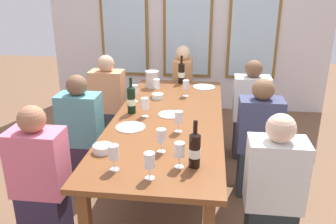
{
  "coord_description": "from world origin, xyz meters",
  "views": [
    {
      "loc": [
        0.36,
        -2.91,
        1.87
      ],
      "look_at": [
        0.0,
        -0.01,
        0.79
      ],
      "focal_mm": 37.55,
      "sensor_mm": 36.0,
      "label": 1
    }
  ],
  "objects_px": {
    "white_plate_2": "(130,127)",
    "wine_glass_4": "(157,84)",
    "white_plate_0": "(170,115)",
    "wine_glass_3": "(145,104)",
    "wine_glass_7": "(150,162)",
    "seated_person_6": "(183,89)",
    "wine_glass_0": "(135,91)",
    "wine_glass_2": "(114,153)",
    "wine_bottle_0": "(131,99)",
    "tasting_bowl_1": "(158,96)",
    "seated_person_2": "(41,183)",
    "metal_pitcher": "(152,79)",
    "wine_glass_8": "(186,85)",
    "wine_bottle_1": "(195,149)",
    "tasting_bowl_0": "(103,149)",
    "seated_person_3": "(273,195)",
    "seated_person_5": "(250,112)",
    "seated_person_4": "(108,105)",
    "white_plate_1": "(204,87)",
    "wine_glass_1": "(161,136)",
    "wine_glass_6": "(179,118)",
    "seated_person_1": "(258,142)",
    "dining_table": "(168,124)",
    "wine_glass_5": "(179,151)",
    "wine_bottle_2": "(181,73)",
    "seated_person_0": "(81,136)"
  },
  "relations": [
    {
      "from": "tasting_bowl_0",
      "to": "wine_glass_7",
      "type": "relative_size",
      "value": 0.79
    },
    {
      "from": "white_plate_2",
      "to": "wine_bottle_1",
      "type": "xyz_separation_m",
      "value": [
        0.56,
        -0.59,
        0.12
      ]
    },
    {
      "from": "dining_table",
      "to": "wine_glass_5",
      "type": "bearing_deg",
      "value": -78.41
    },
    {
      "from": "seated_person_1",
      "to": "seated_person_6",
      "type": "height_order",
      "value": "same"
    },
    {
      "from": "wine_bottle_2",
      "to": "seated_person_2",
      "type": "relative_size",
      "value": 0.3
    },
    {
      "from": "wine_bottle_0",
      "to": "tasting_bowl_1",
      "type": "relative_size",
      "value": 2.79
    },
    {
      "from": "wine_glass_2",
      "to": "white_plate_1",
      "type": "bearing_deg",
      "value": 75.12
    },
    {
      "from": "wine_bottle_0",
      "to": "seated_person_6",
      "type": "distance_m",
      "value": 1.6
    },
    {
      "from": "white_plate_0",
      "to": "seated_person_2",
      "type": "bearing_deg",
      "value": -132.06
    },
    {
      "from": "wine_glass_0",
      "to": "wine_glass_2",
      "type": "relative_size",
      "value": 1.0
    },
    {
      "from": "tasting_bowl_1",
      "to": "wine_glass_8",
      "type": "height_order",
      "value": "wine_glass_8"
    },
    {
      "from": "tasting_bowl_0",
      "to": "wine_glass_5",
      "type": "xyz_separation_m",
      "value": [
        0.56,
        -0.15,
        0.09
      ]
    },
    {
      "from": "white_plate_2",
      "to": "wine_glass_6",
      "type": "xyz_separation_m",
      "value": [
        0.4,
        -0.03,
        0.11
      ]
    },
    {
      "from": "wine_glass_1",
      "to": "seated_person_3",
      "type": "distance_m",
      "value": 0.86
    },
    {
      "from": "white_plate_1",
      "to": "wine_glass_2",
      "type": "distance_m",
      "value": 2.04
    },
    {
      "from": "metal_pitcher",
      "to": "seated_person_5",
      "type": "bearing_deg",
      "value": -6.13
    },
    {
      "from": "white_plate_2",
      "to": "seated_person_4",
      "type": "relative_size",
      "value": 0.22
    },
    {
      "from": "white_plate_0",
      "to": "seated_person_5",
      "type": "xyz_separation_m",
      "value": [
        0.8,
        0.75,
        -0.22
      ]
    },
    {
      "from": "wine_glass_4",
      "to": "wine_bottle_1",
      "type": "bearing_deg",
      "value": -72.32
    },
    {
      "from": "wine_glass_7",
      "to": "seated_person_6",
      "type": "distance_m",
      "value": 2.66
    },
    {
      "from": "wine_bottle_1",
      "to": "wine_glass_6",
      "type": "relative_size",
      "value": 1.85
    },
    {
      "from": "wine_bottle_2",
      "to": "seated_person_4",
      "type": "distance_m",
      "value": 0.94
    },
    {
      "from": "wine_glass_0",
      "to": "seated_person_3",
      "type": "height_order",
      "value": "seated_person_3"
    },
    {
      "from": "white_plate_1",
      "to": "wine_glass_5",
      "type": "relative_size",
      "value": 1.43
    },
    {
      "from": "seated_person_3",
      "to": "seated_person_5",
      "type": "distance_m",
      "value": 1.61
    },
    {
      "from": "wine_glass_7",
      "to": "seated_person_2",
      "type": "height_order",
      "value": "seated_person_2"
    },
    {
      "from": "wine_bottle_0",
      "to": "wine_glass_0",
      "type": "height_order",
      "value": "wine_bottle_0"
    },
    {
      "from": "tasting_bowl_0",
      "to": "wine_glass_3",
      "type": "height_order",
      "value": "wine_glass_3"
    },
    {
      "from": "wine_glass_4",
      "to": "wine_glass_8",
      "type": "relative_size",
      "value": 1.0
    },
    {
      "from": "metal_pitcher",
      "to": "seated_person_3",
      "type": "distance_m",
      "value": 2.08
    },
    {
      "from": "white_plate_2",
      "to": "wine_glass_3",
      "type": "xyz_separation_m",
      "value": [
        0.07,
        0.27,
        0.11
      ]
    },
    {
      "from": "seated_person_1",
      "to": "seated_person_5",
      "type": "distance_m",
      "value": 0.76
    },
    {
      "from": "tasting_bowl_0",
      "to": "wine_bottle_0",
      "type": "bearing_deg",
      "value": 87.97
    },
    {
      "from": "wine_glass_0",
      "to": "seated_person_3",
      "type": "relative_size",
      "value": 0.16
    },
    {
      "from": "wine_glass_5",
      "to": "wine_glass_6",
      "type": "distance_m",
      "value": 0.58
    },
    {
      "from": "seated_person_6",
      "to": "seated_person_4",
      "type": "bearing_deg",
      "value": -138.3
    },
    {
      "from": "wine_bottle_2",
      "to": "wine_glass_1",
      "type": "xyz_separation_m",
      "value": [
        0.02,
        -1.82,
        -0.01
      ]
    },
    {
      "from": "dining_table",
      "to": "wine_bottle_1",
      "type": "height_order",
      "value": "wine_bottle_1"
    },
    {
      "from": "white_plate_1",
      "to": "wine_glass_1",
      "type": "distance_m",
      "value": 1.7
    },
    {
      "from": "white_plate_1",
      "to": "wine_bottle_0",
      "type": "distance_m",
      "value": 1.13
    },
    {
      "from": "white_plate_0",
      "to": "wine_glass_3",
      "type": "distance_m",
      "value": 0.25
    },
    {
      "from": "dining_table",
      "to": "white_plate_0",
      "type": "relative_size",
      "value": 11.74
    },
    {
      "from": "metal_pitcher",
      "to": "wine_glass_8",
      "type": "height_order",
      "value": "metal_pitcher"
    },
    {
      "from": "white_plate_1",
      "to": "wine_glass_1",
      "type": "relative_size",
      "value": 1.43
    },
    {
      "from": "wine_glass_8",
      "to": "seated_person_0",
      "type": "xyz_separation_m",
      "value": [
        -0.92,
        -0.66,
        -0.34
      ]
    },
    {
      "from": "white_plate_2",
      "to": "wine_glass_4",
      "type": "xyz_separation_m",
      "value": [
        0.08,
        0.92,
        0.11
      ]
    },
    {
      "from": "seated_person_2",
      "to": "seated_person_1",
      "type": "bearing_deg",
      "value": 28.83
    },
    {
      "from": "wine_bottle_1",
      "to": "tasting_bowl_0",
      "type": "height_order",
      "value": "wine_bottle_1"
    },
    {
      "from": "metal_pitcher",
      "to": "seated_person_5",
      "type": "relative_size",
      "value": 0.17
    },
    {
      "from": "wine_glass_4",
      "to": "seated_person_3",
      "type": "distance_m",
      "value": 1.8
    }
  ]
}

